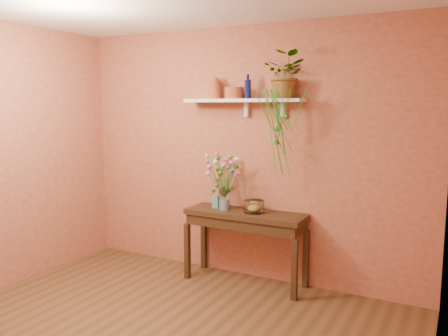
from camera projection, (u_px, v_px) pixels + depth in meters
room at (120, 181)px, 3.17m from camera, size 4.04×4.04×2.70m
sideboard at (245, 222)px, 4.76m from camera, size 1.27×0.41×0.77m
wall_shelf at (244, 101)px, 4.70m from camera, size 1.30×0.24×0.19m
terracotta_jug at (215, 88)px, 4.86m from camera, size 0.16×0.16×0.23m
terracotta_pot at (234, 93)px, 4.74m from camera, size 0.25×0.25×0.12m
blue_bottle at (248, 89)px, 4.65m from camera, size 0.08×0.08×0.25m
spider_plant at (286, 75)px, 4.45m from camera, size 0.43×0.38×0.45m
plant_fronds at (279, 124)px, 4.37m from camera, size 0.46×0.45×0.87m
glass_vase at (224, 200)px, 4.81m from camera, size 0.11×0.11×0.24m
bouquet at (223, 170)px, 4.77m from camera, size 0.41×0.45×0.47m
glass_bowl at (254, 207)px, 4.70m from camera, size 0.21×0.21×0.13m
lemon at (254, 208)px, 4.69m from camera, size 0.09×0.09×0.09m
carton at (216, 202)px, 4.90m from camera, size 0.07×0.05×0.13m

